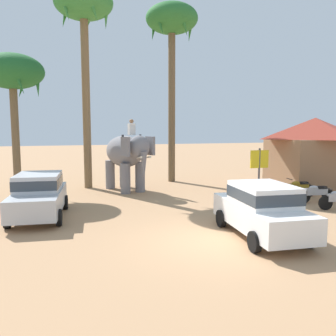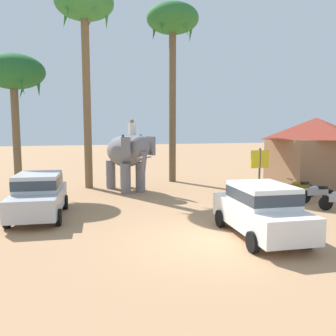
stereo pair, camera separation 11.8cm
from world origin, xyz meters
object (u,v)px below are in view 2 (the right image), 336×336
(car_sedan_foreground, at_px, (261,208))
(palm_tree_left_of_road, at_px, (84,12))
(palm_tree_near_hut, at_px, (13,75))
(motorcycle_far_in_row, at_px, (317,193))
(palm_tree_behind_elephant, at_px, (173,27))
(elephant_with_mahout, at_px, (127,155))
(roadside_hut, at_px, (315,151))
(signboard_yellow, at_px, (260,162))
(motorcycle_end_of_row, at_px, (299,188))
(car_parked_far_side, at_px, (39,194))

(car_sedan_foreground, bearing_deg, palm_tree_left_of_road, 113.39)
(palm_tree_near_hut, height_order, palm_tree_left_of_road, palm_tree_left_of_road)
(motorcycle_far_in_row, height_order, palm_tree_behind_elephant, palm_tree_behind_elephant)
(car_sedan_foreground, distance_m, elephant_with_mahout, 9.65)
(car_sedan_foreground, xyz_separation_m, palm_tree_behind_elephant, (0.62, 11.72, 8.65))
(palm_tree_left_of_road, xyz_separation_m, roadside_hut, (12.46, -3.54, -7.56))
(roadside_hut, bearing_deg, palm_tree_near_hut, 169.13)
(elephant_with_mahout, distance_m, signboard_yellow, 7.00)
(palm_tree_behind_elephant, bearing_deg, motorcycle_far_in_row, -60.48)
(elephant_with_mahout, bearing_deg, palm_tree_near_hut, 168.39)
(palm_tree_behind_elephant, height_order, palm_tree_near_hut, palm_tree_behind_elephant)
(motorcycle_far_in_row, relative_size, motorcycle_end_of_row, 1.00)
(palm_tree_behind_elephant, xyz_separation_m, palm_tree_left_of_road, (-5.29, -0.93, 0.11))
(car_sedan_foreground, height_order, signboard_yellow, signboard_yellow)
(elephant_with_mahout, bearing_deg, car_parked_far_side, -131.70)
(elephant_with_mahout, bearing_deg, roadside_hut, -10.47)
(motorcycle_far_in_row, height_order, palm_tree_near_hut, palm_tree_near_hut)
(elephant_with_mahout, height_order, palm_tree_near_hut, palm_tree_near_hut)
(motorcycle_far_in_row, distance_m, signboard_yellow, 3.10)
(palm_tree_left_of_road, bearing_deg, signboard_yellow, -29.71)
(car_sedan_foreground, distance_m, roadside_hut, 10.71)
(motorcycle_end_of_row, xyz_separation_m, palm_tree_near_hut, (-13.55, 5.29, 5.67))
(palm_tree_near_hut, bearing_deg, palm_tree_behind_elephant, 8.62)
(car_sedan_foreground, relative_size, roadside_hut, 0.82)
(car_parked_far_side, height_order, elephant_with_mahout, elephant_with_mahout)
(elephant_with_mahout, distance_m, palm_tree_near_hut, 7.10)
(motorcycle_end_of_row, height_order, roadside_hut, roadside_hut)
(motorcycle_end_of_row, bearing_deg, palm_tree_behind_elephant, 124.45)
(signboard_yellow, bearing_deg, palm_tree_left_of_road, 150.29)
(palm_tree_left_of_road, bearing_deg, palm_tree_near_hut, -173.24)
(car_sedan_foreground, relative_size, palm_tree_near_hut, 0.58)
(car_parked_far_side, xyz_separation_m, palm_tree_behind_elephant, (7.53, 7.23, 8.65))
(palm_tree_near_hut, xyz_separation_m, palm_tree_left_of_road, (3.69, 0.44, 3.56))
(motorcycle_far_in_row, bearing_deg, car_parked_far_side, 176.44)
(car_parked_far_side, distance_m, palm_tree_behind_elephant, 13.56)
(motorcycle_far_in_row, relative_size, palm_tree_behind_elephant, 0.16)
(motorcycle_end_of_row, distance_m, signboard_yellow, 2.28)
(elephant_with_mahout, relative_size, signboard_yellow, 1.67)
(car_parked_far_side, relative_size, elephant_with_mahout, 1.05)
(car_sedan_foreground, distance_m, motorcycle_far_in_row, 6.38)
(car_sedan_foreground, relative_size, motorcycle_end_of_row, 2.34)
(motorcycle_end_of_row, height_order, palm_tree_near_hut, palm_tree_near_hut)
(motorcycle_far_in_row, height_order, signboard_yellow, signboard_yellow)
(roadside_hut, height_order, signboard_yellow, roadside_hut)
(palm_tree_near_hut, bearing_deg, motorcycle_far_in_row, -26.12)
(motorcycle_far_in_row, bearing_deg, motorcycle_end_of_row, 88.26)
(roadside_hut, bearing_deg, elephant_with_mahout, 169.53)
(palm_tree_left_of_road, xyz_separation_m, signboard_yellow, (8.23, -4.70, -8.00))
(motorcycle_far_in_row, relative_size, palm_tree_near_hut, 0.25)
(motorcycle_end_of_row, height_order, palm_tree_left_of_road, palm_tree_left_of_road)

